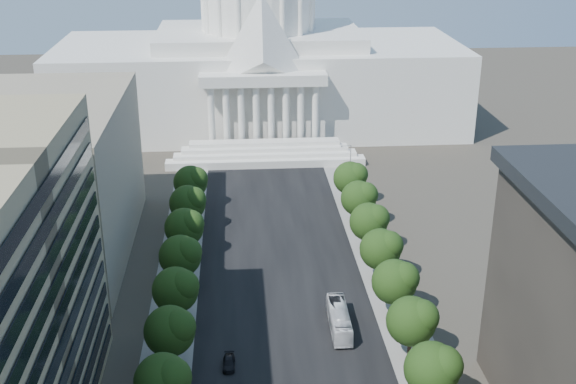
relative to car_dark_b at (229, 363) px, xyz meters
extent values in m
cube|color=black|center=(9.47, 30.79, -0.64)|extent=(30.00, 260.00, 0.01)
cube|color=gray|center=(-9.53, 30.79, -0.64)|extent=(8.00, 260.00, 0.02)
cube|color=gray|center=(28.47, 30.79, -0.64)|extent=(8.00, 260.00, 0.02)
cube|color=white|center=(9.47, 125.79, 11.86)|extent=(120.00, 50.00, 25.00)
cube|color=white|center=(9.47, 125.79, 26.36)|extent=(60.00, 40.00, 4.00)
cube|color=white|center=(9.47, 98.79, 19.86)|extent=(34.00, 8.00, 3.00)
cylinder|color=white|center=(9.47, 125.79, 36.36)|extent=(32.00, 32.00, 16.00)
cube|color=gray|center=(-38.53, 40.79, 14.36)|extent=(38.00, 52.00, 30.00)
sphere|color=black|center=(-8.53, -11.21, 5.53)|extent=(7.60, 7.60, 7.60)
sphere|color=black|center=(-7.20, -11.97, 6.67)|extent=(5.32, 5.32, 5.32)
cylinder|color=#33261C|center=(-8.53, 0.79, 0.83)|extent=(0.56, 0.56, 2.94)
sphere|color=black|center=(-8.53, 0.79, 5.53)|extent=(7.60, 7.60, 7.60)
sphere|color=black|center=(-7.20, 0.03, 6.67)|extent=(5.32, 5.32, 5.32)
cylinder|color=#33261C|center=(-8.53, 12.79, 0.83)|extent=(0.56, 0.56, 2.94)
sphere|color=black|center=(-8.53, 12.79, 5.53)|extent=(7.60, 7.60, 7.60)
sphere|color=black|center=(-7.20, 12.03, 6.67)|extent=(5.32, 5.32, 5.32)
cylinder|color=#33261C|center=(-8.53, 24.79, 0.83)|extent=(0.56, 0.56, 2.94)
sphere|color=black|center=(-8.53, 24.79, 5.53)|extent=(7.60, 7.60, 7.60)
sphere|color=black|center=(-7.20, 24.03, 6.67)|extent=(5.32, 5.32, 5.32)
cylinder|color=#33261C|center=(-8.53, 36.79, 0.83)|extent=(0.56, 0.56, 2.94)
sphere|color=black|center=(-8.53, 36.79, 5.53)|extent=(7.60, 7.60, 7.60)
sphere|color=black|center=(-7.20, 36.03, 6.67)|extent=(5.32, 5.32, 5.32)
cylinder|color=#33261C|center=(-8.53, 48.79, 0.83)|extent=(0.56, 0.56, 2.94)
sphere|color=black|center=(-8.53, 48.79, 5.53)|extent=(7.60, 7.60, 7.60)
sphere|color=black|center=(-7.20, 48.03, 6.67)|extent=(5.32, 5.32, 5.32)
cylinder|color=#33261C|center=(-8.53, 60.79, 0.83)|extent=(0.56, 0.56, 2.94)
sphere|color=black|center=(-8.53, 60.79, 5.53)|extent=(7.60, 7.60, 7.60)
sphere|color=black|center=(-7.20, 60.03, 6.67)|extent=(5.32, 5.32, 5.32)
sphere|color=black|center=(27.47, -11.21, 5.53)|extent=(7.60, 7.60, 7.60)
sphere|color=black|center=(28.80, -11.97, 6.67)|extent=(5.32, 5.32, 5.32)
cylinder|color=#33261C|center=(27.47, 0.79, 0.83)|extent=(0.56, 0.56, 2.94)
sphere|color=black|center=(27.47, 0.79, 5.53)|extent=(7.60, 7.60, 7.60)
sphere|color=black|center=(28.80, 0.03, 6.67)|extent=(5.32, 5.32, 5.32)
cylinder|color=#33261C|center=(27.47, 12.79, 0.83)|extent=(0.56, 0.56, 2.94)
sphere|color=black|center=(27.47, 12.79, 5.53)|extent=(7.60, 7.60, 7.60)
sphere|color=black|center=(28.80, 12.03, 6.67)|extent=(5.32, 5.32, 5.32)
cylinder|color=#33261C|center=(27.47, 24.79, 0.83)|extent=(0.56, 0.56, 2.94)
sphere|color=black|center=(27.47, 24.79, 5.53)|extent=(7.60, 7.60, 7.60)
sphere|color=black|center=(28.80, 24.03, 6.67)|extent=(5.32, 5.32, 5.32)
cylinder|color=#33261C|center=(27.47, 36.79, 0.83)|extent=(0.56, 0.56, 2.94)
sphere|color=black|center=(27.47, 36.79, 5.53)|extent=(7.60, 7.60, 7.60)
sphere|color=black|center=(28.80, 36.03, 6.67)|extent=(5.32, 5.32, 5.32)
cylinder|color=#33261C|center=(27.47, 48.79, 0.83)|extent=(0.56, 0.56, 2.94)
sphere|color=black|center=(27.47, 48.79, 5.53)|extent=(7.60, 7.60, 7.60)
sphere|color=black|center=(28.80, 48.03, 6.67)|extent=(5.32, 5.32, 5.32)
cylinder|color=#33261C|center=(27.47, 60.79, 0.83)|extent=(0.56, 0.56, 2.94)
sphere|color=black|center=(27.47, 60.79, 5.53)|extent=(7.60, 7.60, 7.60)
sphere|color=black|center=(28.80, 60.03, 6.67)|extent=(5.32, 5.32, 5.32)
cylinder|color=gray|center=(29.97, 0.79, 3.86)|extent=(0.18, 0.18, 9.00)
cylinder|color=gray|center=(28.77, 0.79, 8.16)|extent=(2.40, 0.14, 0.14)
sphere|color=gray|center=(27.67, 0.79, 8.06)|extent=(0.44, 0.44, 0.44)
cylinder|color=gray|center=(29.97, 25.79, 3.86)|extent=(0.18, 0.18, 9.00)
cylinder|color=gray|center=(28.77, 25.79, 8.16)|extent=(2.40, 0.14, 0.14)
sphere|color=gray|center=(27.67, 25.79, 8.06)|extent=(0.44, 0.44, 0.44)
cylinder|color=gray|center=(29.97, 50.79, 3.86)|extent=(0.18, 0.18, 9.00)
cylinder|color=gray|center=(28.77, 50.79, 8.16)|extent=(2.40, 0.14, 0.14)
sphere|color=gray|center=(27.67, 50.79, 8.06)|extent=(0.44, 0.44, 0.44)
cylinder|color=gray|center=(29.97, 75.79, 3.86)|extent=(0.18, 0.18, 9.00)
cylinder|color=gray|center=(28.77, 75.79, 8.16)|extent=(2.40, 0.14, 0.14)
sphere|color=gray|center=(27.67, 75.79, 8.06)|extent=(0.44, 0.44, 0.44)
imported|color=black|center=(0.00, 0.00, 0.00)|extent=(1.94, 4.47, 1.28)
imported|color=silver|center=(17.86, 9.04, 1.12)|extent=(3.19, 12.66, 3.51)
camera|label=1|loc=(2.15, -90.49, 64.33)|focal=45.00mm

